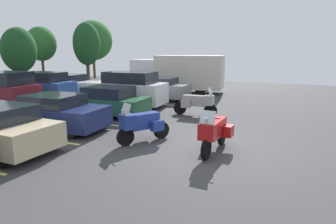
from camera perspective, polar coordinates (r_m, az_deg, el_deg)
name	(u,v)px	position (r m, az deg, el deg)	size (l,w,h in m)	color
ground	(207,150)	(9.72, 7.52, -7.36)	(44.00, 44.00, 0.10)	#38383A
motorcycle_touring	(214,131)	(9.21, 8.92, -3.71)	(2.22, 0.94, 1.44)	black
motorcycle_second	(197,102)	(14.37, 5.64, 1.90)	(0.97, 2.20, 1.42)	black
motorcycle_third	(142,124)	(10.12, -5.12, -2.27)	(1.86, 1.28, 1.44)	black
parking_stripes	(30,137)	(12.06, -25.17, -4.34)	(21.87, 4.65, 0.01)	#EAE066
car_navy	(51,113)	(12.68, -21.72, -0.10)	(2.22, 4.72, 1.43)	navy
car_green	(106,101)	(14.73, -11.91, 2.06)	(2.05, 4.29, 1.43)	#235638
car_white	(128,89)	(17.02, -7.80, 4.39)	(2.12, 4.51, 1.97)	white
car_grey	(153,88)	(19.27, -2.96, 4.61)	(2.26, 4.96, 1.45)	slate
car_far_blue	(41,87)	(20.35, -23.47, 4.53)	(2.01, 4.47, 1.83)	#2D519E
car_far_silver	(67,85)	(22.52, -18.97, 5.00)	(2.02, 4.63, 1.49)	#B7B7BC
box_truck	(179,73)	(22.60, 2.09, 7.66)	(3.43, 7.13, 2.80)	silver
tree_rear	(19,50)	(26.27, -26.99, 10.63)	(2.67, 2.67, 4.95)	#4C3823
tree_center_left	(93,40)	(35.72, -14.39, 13.31)	(4.42, 4.42, 6.58)	#4C3823
tree_center_right	(41,44)	(30.69, -23.43, 12.04)	(2.79, 2.79, 5.39)	#4C3823
tree_center	(87,44)	(29.93, -15.52, 12.58)	(2.58, 2.58, 5.82)	#4C3823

